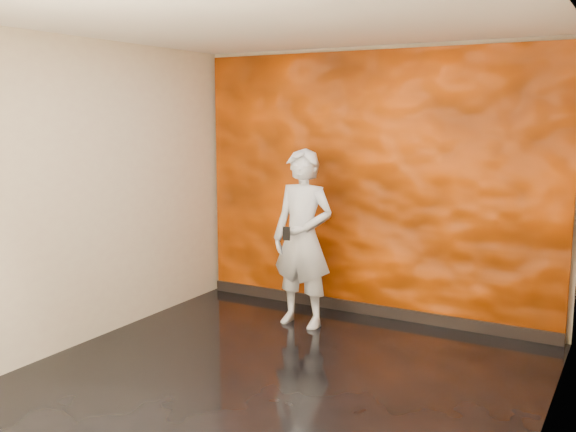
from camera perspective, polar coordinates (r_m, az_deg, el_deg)
The scene contains 5 objects.
room at distance 4.98m, azimuth -1.04°, elevation 0.75°, with size 4.02×4.02×2.81m.
feature_wall at distance 6.73m, azimuth 7.44°, elevation 2.70°, with size 3.90×0.06×2.75m, color #F34F00.
baseboard at distance 6.96m, azimuth 7.09°, elevation -8.19°, with size 3.90×0.04×0.12m, color black.
man at distance 6.39m, azimuth 1.32°, elevation -2.01°, with size 0.65×0.43×1.78m, color #ABB1BD.
phone at distance 6.15m, azimuth -0.14°, elevation -1.57°, with size 0.07×0.01×0.13m, color black.
Camera 1 is at (2.49, -4.25, 2.12)m, focal length 40.00 mm.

